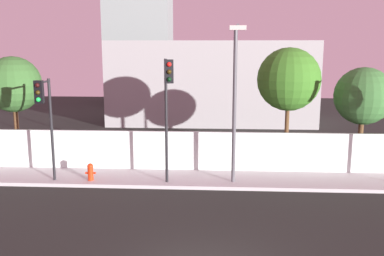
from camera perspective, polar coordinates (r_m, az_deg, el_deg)
name	(u,v)px	position (r m, az deg, el deg)	size (l,w,h in m)	color
sidewalk	(212,180)	(18.88, 2.64, -6.90)	(36.00, 2.40, 0.15)	#B6B6B6
perimeter_wall	(212,151)	(19.86, 2.71, -3.09)	(36.00, 0.18, 1.80)	silver
traffic_light_left	(168,96)	(16.98, -3.29, 4.35)	(0.50, 1.39, 5.19)	black
traffic_light_center	(45,109)	(18.33, -19.09, 2.48)	(0.34, 1.29, 4.37)	black
street_lamp_curbside	(235,92)	(17.37, 5.76, 4.81)	(0.60, 2.02, 6.48)	#4C4C51
fire_hydrant	(90,171)	(18.94, -13.42, -5.64)	(0.44, 0.26, 0.75)	red
roadside_tree_leftmost	(13,85)	(22.58, -22.78, 5.36)	(2.71, 2.71, 5.38)	brown
roadside_tree_midleft	(289,80)	(20.54, 12.80, 6.33)	(2.96, 2.96, 5.80)	brown
roadside_tree_midright	(363,96)	(21.45, 21.93, 3.94)	(2.68, 2.68, 4.90)	brown
low_building_distant	(211,82)	(33.39, 2.61, 6.17)	(15.48, 6.00, 6.26)	#9C9C9C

